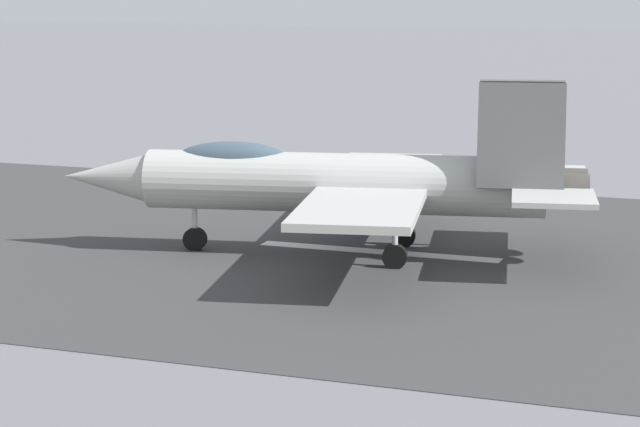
# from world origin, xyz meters

# --- Properties ---
(ground_plane) EXTENTS (400.00, 400.00, 0.00)m
(ground_plane) POSITION_xyz_m (0.00, 0.00, 0.00)
(ground_plane) COLOR slate
(runway_strip) EXTENTS (240.00, 26.00, 0.02)m
(runway_strip) POSITION_xyz_m (-0.02, 0.00, 0.01)
(runway_strip) COLOR #383A3A
(runway_strip) RESTS_ON ground
(fighter_jet) EXTENTS (17.44, 14.37, 5.61)m
(fighter_jet) POSITION_xyz_m (1.41, 0.86, 2.41)
(fighter_jet) COLOR #B0B1AE
(fighter_jet) RESTS_ON ground
(marker_cone_mid) EXTENTS (0.44, 0.44, 0.55)m
(marker_cone_mid) POSITION_xyz_m (9.55, -11.97, 0.28)
(marker_cone_mid) COLOR orange
(marker_cone_mid) RESTS_ON ground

